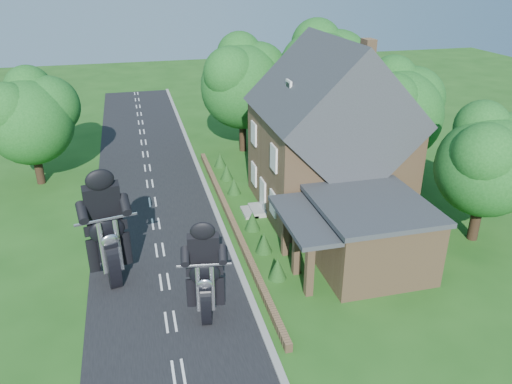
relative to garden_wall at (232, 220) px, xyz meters
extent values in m
plane|color=#1C4C15|center=(-4.30, -5.00, -0.20)|extent=(120.00, 120.00, 0.00)
cube|color=black|center=(-4.30, -5.00, -0.19)|extent=(7.00, 80.00, 0.02)
cube|color=gray|center=(-0.65, -5.00, -0.14)|extent=(0.30, 80.00, 0.12)
cube|color=brown|center=(0.00, 0.00, 0.00)|extent=(0.30, 22.00, 0.40)
cube|color=brown|center=(6.20, 1.00, 2.80)|extent=(8.00, 8.00, 6.00)
cube|color=#292D31|center=(6.20, 1.00, 5.80)|extent=(8.48, 8.64, 8.48)
cube|color=brown|center=(8.20, 1.00, 9.00)|extent=(0.60, 0.90, 1.60)
cube|color=white|center=(3.60, 1.00, 7.30)|extent=(0.12, 0.80, 0.90)
cube|color=black|center=(3.54, 1.00, 7.30)|extent=(0.04, 0.55, 0.65)
cube|color=white|center=(2.14, 1.00, 0.85)|extent=(0.10, 1.10, 2.10)
cube|color=gray|center=(1.80, 1.00, -0.05)|extent=(0.80, 1.60, 0.30)
cube|color=gray|center=(1.30, 1.00, -0.12)|extent=(0.80, 1.60, 0.15)
cube|color=white|center=(2.14, -1.20, 1.40)|extent=(0.10, 1.10, 1.40)
cube|color=black|center=(2.12, -1.20, 1.40)|extent=(0.04, 0.92, 1.22)
cube|color=white|center=(2.14, 3.20, 1.40)|extent=(0.10, 1.10, 1.40)
cube|color=black|center=(2.12, 3.20, 1.40)|extent=(0.04, 0.92, 1.22)
cube|color=white|center=(2.14, -1.20, 4.10)|extent=(0.10, 1.10, 1.40)
cube|color=black|center=(2.12, -1.20, 4.10)|extent=(0.04, 0.92, 1.22)
cube|color=white|center=(2.14, 3.20, 4.10)|extent=(0.10, 1.10, 1.40)
cube|color=black|center=(2.12, 3.20, 4.10)|extent=(0.04, 0.92, 1.22)
cube|color=brown|center=(5.70, -5.80, 1.40)|extent=(5.00, 5.60, 3.20)
cube|color=#292D31|center=(5.70, -5.80, 3.12)|extent=(5.30, 5.94, 0.24)
cube|color=#292D31|center=(2.60, -5.80, 2.75)|extent=(2.60, 5.32, 0.22)
cube|color=brown|center=(2.00, -7.60, 1.20)|extent=(0.35, 0.35, 2.80)
cube|color=brown|center=(2.00, -5.80, 1.20)|extent=(0.35, 0.35, 2.80)
cube|color=brown|center=(2.00, -4.00, 1.20)|extent=(0.35, 0.35, 2.80)
cylinder|color=black|center=(12.70, -5.00, 1.20)|extent=(0.56, 0.56, 2.80)
sphere|color=#154B18|center=(12.70, -5.00, 4.03)|extent=(5.20, 5.20, 5.20)
sphere|color=#154B18|center=(13.87, -4.48, 4.81)|extent=(3.74, 3.74, 3.74)
sphere|color=#154B18|center=(11.79, -5.78, 5.07)|extent=(3.22, 3.22, 3.22)
sphere|color=#154B18|center=(12.80, -3.96, 5.85)|extent=(2.86, 2.86, 2.86)
cylinder|color=black|center=(12.20, 3.50, 1.30)|extent=(0.56, 0.56, 3.00)
sphere|color=#154B18|center=(12.20, 3.50, 4.45)|extent=(6.00, 6.00, 6.00)
sphere|color=#154B18|center=(13.55, 4.10, 5.35)|extent=(4.32, 4.32, 4.32)
sphere|color=#154B18|center=(11.15, 2.60, 5.65)|extent=(3.72, 3.72, 3.72)
sphere|color=#154B18|center=(12.30, 4.70, 6.55)|extent=(3.30, 3.30, 3.30)
cylinder|color=black|center=(9.70, 11.00, 1.60)|extent=(0.56, 0.56, 3.60)
sphere|color=#154B18|center=(9.70, 11.00, 5.38)|extent=(7.20, 7.20, 7.20)
sphere|color=#154B18|center=(11.32, 11.72, 6.46)|extent=(5.18, 5.18, 5.18)
sphere|color=#154B18|center=(8.44, 9.92, 6.82)|extent=(4.46, 4.46, 4.46)
sphere|color=#154B18|center=(9.80, 12.44, 7.90)|extent=(3.96, 3.96, 3.96)
cylinder|color=black|center=(3.70, 12.00, 1.50)|extent=(0.56, 0.56, 3.40)
sphere|color=#154B18|center=(3.70, 12.00, 4.96)|extent=(6.40, 6.40, 6.40)
sphere|color=#154B18|center=(5.14, 12.64, 5.92)|extent=(4.61, 4.61, 4.61)
sphere|color=#154B18|center=(2.58, 11.04, 6.24)|extent=(3.97, 3.97, 3.97)
sphere|color=#154B18|center=(3.80, 13.28, 7.20)|extent=(3.52, 3.52, 3.52)
cylinder|color=black|center=(-11.30, 9.00, 1.20)|extent=(0.56, 0.56, 2.80)
sphere|color=#154B18|center=(-11.30, 9.00, 4.14)|extent=(5.60, 5.60, 5.60)
sphere|color=#154B18|center=(-10.04, 9.56, 4.98)|extent=(4.03, 4.03, 4.03)
sphere|color=#154B18|center=(-12.28, 8.16, 5.26)|extent=(3.47, 3.47, 3.47)
sphere|color=#154B18|center=(-11.20, 10.12, 6.10)|extent=(3.08, 3.08, 3.08)
cone|color=#143912|center=(1.00, -6.00, 0.35)|extent=(0.90, 0.90, 1.10)
cone|color=#143912|center=(1.00, -3.50, 0.35)|extent=(0.90, 0.90, 1.10)
cone|color=#143912|center=(1.00, -1.00, 0.35)|extent=(0.90, 0.90, 1.10)
cone|color=#143912|center=(1.00, 4.00, 0.35)|extent=(0.90, 0.90, 1.10)
cone|color=#143912|center=(1.00, 6.50, 0.35)|extent=(0.90, 0.90, 1.10)
cone|color=#143912|center=(1.00, 9.00, 0.35)|extent=(0.90, 0.90, 1.10)
camera|label=1|loc=(-4.96, -25.24, 13.60)|focal=35.00mm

